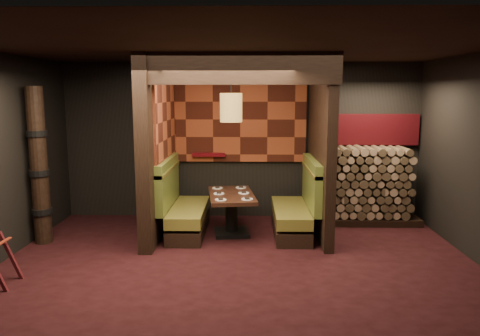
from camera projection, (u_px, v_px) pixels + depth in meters
name	position (u px, v px, depth m)	size (l,w,h in m)	color
floor	(238.00, 271.00, 6.13)	(6.50, 5.50, 0.02)	black
ceiling	(238.00, 46.00, 5.67)	(6.50, 5.50, 0.02)	black
wall_back	(242.00, 141.00, 8.63)	(6.50, 0.02, 2.85)	black
wall_front	(228.00, 223.00, 3.18)	(6.50, 0.02, 2.85)	black
partition_left	(157.00, 148.00, 7.56)	(0.20, 2.20, 2.85)	black
partition_right	(321.00, 148.00, 7.55)	(0.15, 2.10, 2.85)	black
header_beam	(237.00, 68.00, 6.40)	(2.85, 0.18, 0.44)	black
tapa_back_panel	(240.00, 119.00, 8.52)	(2.40, 0.06, 1.55)	#994123
tapa_side_panel	(166.00, 121.00, 7.66)	(0.04, 1.85, 1.45)	#994123
lacquer_shelf	(209.00, 155.00, 8.57)	(0.60, 0.12, 0.07)	#5B0A11
booth_bench_left	(182.00, 209.00, 7.71)	(0.68, 1.60, 1.14)	black
booth_bench_right	(297.00, 210.00, 7.68)	(0.68, 1.60, 1.14)	black
dining_table	(231.00, 208.00, 7.62)	(0.86, 1.37, 0.68)	black
place_settings	(231.00, 193.00, 7.58)	(0.69, 1.11, 0.03)	white
pendant_lamp	(231.00, 108.00, 7.31)	(0.35, 0.35, 1.00)	olive
totem_column	(39.00, 167.00, 7.09)	(0.31, 0.31, 2.40)	black
firewood_stack	(370.00, 185.00, 8.30)	(1.73, 0.70, 1.36)	black
mosaic_header	(367.00, 129.00, 8.47)	(1.83, 0.10, 0.56)	maroon
bay_front_post	(324.00, 146.00, 7.81)	(0.08, 0.08, 2.85)	black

